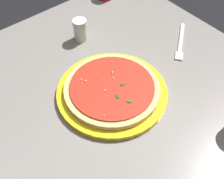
# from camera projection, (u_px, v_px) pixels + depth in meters

# --- Properties ---
(restaurant_table) EXTENTS (1.02, 0.88, 0.77)m
(restaurant_table) POSITION_uv_depth(u_px,v_px,m) (127.00, 129.00, 0.95)
(restaurant_table) COLOR black
(restaurant_table) RESTS_ON ground_plane
(serving_plate) EXTENTS (0.31, 0.31, 0.01)m
(serving_plate) POSITION_uv_depth(u_px,v_px,m) (112.00, 92.00, 0.86)
(serving_plate) COLOR yellow
(serving_plate) RESTS_ON restaurant_table
(pizza) EXTENTS (0.27, 0.27, 0.02)m
(pizza) POSITION_uv_depth(u_px,v_px,m) (112.00, 88.00, 0.84)
(pizza) COLOR #DBB26B
(pizza) RESTS_ON serving_plate
(fork) EXTENTS (0.13, 0.16, 0.00)m
(fork) POSITION_uv_depth(u_px,v_px,m) (181.00, 43.00, 1.00)
(fork) COLOR silver
(fork) RESTS_ON restaurant_table
(parmesan_shaker) EXTENTS (0.05, 0.05, 0.07)m
(parmesan_shaker) POSITION_uv_depth(u_px,v_px,m) (80.00, 30.00, 0.99)
(parmesan_shaker) COLOR silver
(parmesan_shaker) RESTS_ON restaurant_table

